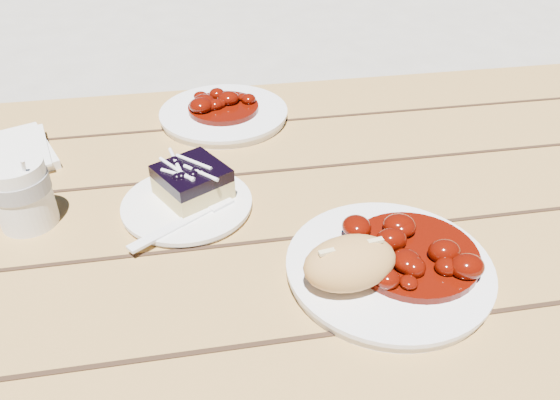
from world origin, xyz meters
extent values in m
cube|color=olive|center=(0.00, 0.00, 0.72)|extent=(2.00, 0.80, 0.05)
cube|color=olive|center=(0.88, 0.32, 0.35)|extent=(0.07, 0.07, 0.70)
cube|color=olive|center=(0.00, 0.65, 0.44)|extent=(1.80, 0.25, 0.04)
cube|color=olive|center=(0.80, 0.65, 0.21)|extent=(0.06, 0.06, 0.42)
cylinder|color=white|center=(0.23, -0.16, 0.76)|extent=(0.23, 0.23, 0.02)
ellipsoid|color=tan|center=(0.18, -0.18, 0.79)|extent=(0.11, 0.09, 0.05)
cylinder|color=white|center=(0.00, 0.01, 0.76)|extent=(0.17, 0.17, 0.01)
cube|color=#D0BC71|center=(0.01, 0.02, 0.77)|extent=(0.11, 0.11, 0.03)
cube|color=black|center=(0.01, 0.02, 0.80)|extent=(0.11, 0.11, 0.02)
cylinder|color=white|center=(-0.20, 0.01, 0.80)|extent=(0.07, 0.07, 0.09)
cylinder|color=white|center=(0.08, 0.27, 0.76)|extent=(0.22, 0.22, 0.02)
camera|label=1|loc=(0.03, -0.60, 1.19)|focal=35.00mm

